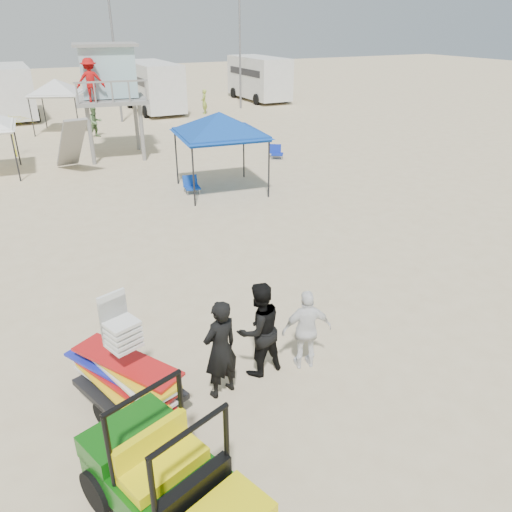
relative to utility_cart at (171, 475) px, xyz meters
name	(u,v)px	position (x,y,z in m)	size (l,w,h in m)	color
ground	(308,396)	(2.81, 1.29, -0.86)	(140.00, 140.00, 0.00)	beige
utility_cart	(171,475)	(0.00, 0.00, 0.00)	(1.95, 2.70, 1.85)	#0C4C0B
surf_trailer	(127,371)	(0.01, 2.33, -0.07)	(1.65, 2.25, 1.94)	black
man_left	(220,349)	(1.52, 2.03, 0.05)	(0.67, 0.44, 1.83)	black
man_mid	(259,329)	(2.37, 2.28, 0.05)	(0.88, 0.69, 1.82)	black
man_right	(307,330)	(3.22, 2.03, -0.07)	(0.93, 0.39, 1.58)	white
lifeguard_tower	(106,76)	(3.50, 19.63, 2.75)	(3.42, 3.42, 4.84)	gray
canopy_blue	(219,116)	(5.98, 12.56, 1.90)	(3.22, 3.22, 3.32)	black
canopy_white_c	(55,81)	(2.04, 26.79, 1.90)	(3.34, 3.34, 3.31)	black
umbrella_b	(14,136)	(-0.67, 21.56, 0.12)	(2.13, 2.17, 1.95)	yellow
beach_chair_b	(191,185)	(4.86, 12.79, -0.55)	(0.60, 0.65, 0.64)	#0E389E
beach_chair_c	(276,152)	(10.15, 15.87, -0.55)	(0.73, 0.82, 0.64)	#0E259D
rv_mid_left	(10,90)	(-0.19, 32.78, 0.94)	(2.65, 6.50, 3.25)	silver
rv_mid_right	(153,85)	(8.81, 31.28, 0.94)	(2.64, 7.00, 3.25)	silver
rv_far_right	(259,77)	(17.81, 32.78, 0.94)	(2.64, 6.60, 3.25)	silver
light_pole_left	(115,54)	(5.81, 28.29, 3.14)	(0.14, 0.14, 8.00)	slate
light_pole_right	(240,49)	(14.81, 29.79, 3.14)	(0.14, 0.14, 8.00)	slate
distant_beachgoers	(11,133)	(-0.73, 22.97, -0.02)	(18.88, 8.85, 1.75)	#60844F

